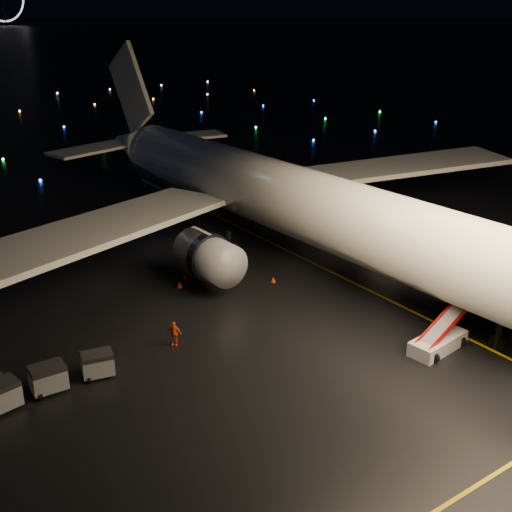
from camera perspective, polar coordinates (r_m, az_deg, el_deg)
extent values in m
cube|color=#DEAD0A|center=(58.46, 6.85, -1.48)|extent=(0.25, 80.00, 0.02)
imported|color=#F45413|center=(46.15, -7.30, -6.85)|extent=(1.09, 1.09, 1.86)
cone|color=red|center=(56.11, 1.55, -2.08)|extent=(0.54, 0.54, 0.48)
cone|color=red|center=(55.43, -6.82, -2.51)|extent=(0.62, 0.62, 0.54)
cone|color=red|center=(57.12, -6.31, -1.79)|extent=(0.48, 0.48, 0.46)
cube|color=gray|center=(42.78, -17.99, -10.33)|extent=(2.18, 1.56, 1.82)
cube|color=gray|center=(43.52, -13.90, -9.37)|extent=(2.25, 1.80, 1.70)
cube|color=gray|center=(41.99, -21.78, -11.53)|extent=(2.39, 1.89, 1.82)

